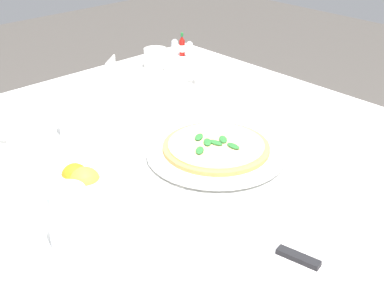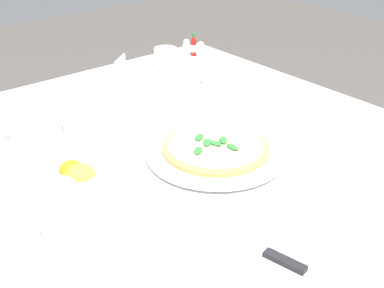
{
  "view_description": "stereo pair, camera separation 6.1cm",
  "coord_description": "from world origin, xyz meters",
  "px_view_note": "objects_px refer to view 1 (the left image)",
  "views": [
    {
      "loc": [
        -0.83,
        0.7,
        1.32
      ],
      "look_at": [
        -0.05,
        -0.03,
        0.75
      ],
      "focal_mm": 48.09,
      "sensor_mm": 36.0,
      "label": 1
    },
    {
      "loc": [
        -0.87,
        0.65,
        1.32
      ],
      "look_at": [
        -0.05,
        -0.03,
        0.75
      ],
      "focal_mm": 48.09,
      "sensor_mm": 36.0,
      "label": 2
    }
  ],
  "objects_px": {
    "water_glass_back_corner": "(73,116)",
    "coffee_cup_far_right": "(207,77)",
    "menu_card": "(111,68)",
    "water_glass_near_left": "(69,222)",
    "coffee_cup_left_edge": "(156,60)",
    "hot_sauce_bottle": "(182,46)",
    "coffee_cup_right_edge": "(21,135)",
    "napkin_folded": "(272,253)",
    "salt_shaker": "(175,48)",
    "dinner_knife": "(271,246)",
    "pizza": "(216,146)",
    "citrus_bowl": "(78,182)",
    "pepper_shaker": "(189,50)",
    "pizza_plate": "(216,152)"
  },
  "relations": [
    {
      "from": "coffee_cup_far_right",
      "to": "coffee_cup_right_edge",
      "type": "height_order",
      "value": "coffee_cup_far_right"
    },
    {
      "from": "salt_shaker",
      "to": "pepper_shaker",
      "type": "bearing_deg",
      "value": -160.35
    },
    {
      "from": "dinner_knife",
      "to": "hot_sauce_bottle",
      "type": "relative_size",
      "value": 2.35
    },
    {
      "from": "water_glass_back_corner",
      "to": "water_glass_near_left",
      "type": "distance_m",
      "value": 0.44
    },
    {
      "from": "water_glass_back_corner",
      "to": "hot_sauce_bottle",
      "type": "distance_m",
      "value": 0.68
    },
    {
      "from": "menu_card",
      "to": "napkin_folded",
      "type": "bearing_deg",
      "value": 33.82
    },
    {
      "from": "coffee_cup_far_right",
      "to": "dinner_knife",
      "type": "bearing_deg",
      "value": 143.44
    },
    {
      "from": "menu_card",
      "to": "water_glass_back_corner",
      "type": "bearing_deg",
      "value": 4.73
    },
    {
      "from": "pizza",
      "to": "dinner_knife",
      "type": "xyz_separation_m",
      "value": [
        -0.31,
        0.18,
        -0.0
      ]
    },
    {
      "from": "water_glass_back_corner",
      "to": "napkin_folded",
      "type": "relative_size",
      "value": 0.52
    },
    {
      "from": "water_glass_back_corner",
      "to": "coffee_cup_far_right",
      "type": "bearing_deg",
      "value": -88.08
    },
    {
      "from": "pepper_shaker",
      "to": "menu_card",
      "type": "height_order",
      "value": "menu_card"
    },
    {
      "from": "salt_shaker",
      "to": "napkin_folded",
      "type": "bearing_deg",
      "value": 147.23
    },
    {
      "from": "water_glass_back_corner",
      "to": "water_glass_near_left",
      "type": "relative_size",
      "value": 1.03
    },
    {
      "from": "menu_card",
      "to": "coffee_cup_right_edge",
      "type": "bearing_deg",
      "value": -8.63
    },
    {
      "from": "citrus_bowl",
      "to": "pepper_shaker",
      "type": "height_order",
      "value": "citrus_bowl"
    },
    {
      "from": "pizza",
      "to": "dinner_knife",
      "type": "relative_size",
      "value": 1.27
    },
    {
      "from": "coffee_cup_left_edge",
      "to": "menu_card",
      "type": "relative_size",
      "value": 1.8
    },
    {
      "from": "salt_shaker",
      "to": "citrus_bowl",
      "type": "bearing_deg",
      "value": 126.29
    },
    {
      "from": "hot_sauce_bottle",
      "to": "coffee_cup_right_edge",
      "type": "bearing_deg",
      "value": 108.05
    },
    {
      "from": "coffee_cup_far_right",
      "to": "water_glass_near_left",
      "type": "height_order",
      "value": "water_glass_near_left"
    },
    {
      "from": "pizza",
      "to": "coffee_cup_left_edge",
      "type": "height_order",
      "value": "coffee_cup_left_edge"
    },
    {
      "from": "pizza",
      "to": "water_glass_near_left",
      "type": "bearing_deg",
      "value": 97.42
    },
    {
      "from": "dinner_knife",
      "to": "menu_card",
      "type": "height_order",
      "value": "menu_card"
    },
    {
      "from": "coffee_cup_right_edge",
      "to": "napkin_folded",
      "type": "bearing_deg",
      "value": -169.93
    },
    {
      "from": "pizza_plate",
      "to": "coffee_cup_right_edge",
      "type": "relative_size",
      "value": 2.48
    },
    {
      "from": "coffee_cup_right_edge",
      "to": "water_glass_back_corner",
      "type": "distance_m",
      "value": 0.13
    },
    {
      "from": "coffee_cup_far_right",
      "to": "salt_shaker",
      "type": "relative_size",
      "value": 2.31
    },
    {
      "from": "dinner_knife",
      "to": "menu_card",
      "type": "relative_size",
      "value": 2.64
    },
    {
      "from": "pizza_plate",
      "to": "citrus_bowl",
      "type": "relative_size",
      "value": 2.15
    },
    {
      "from": "menu_card",
      "to": "pepper_shaker",
      "type": "bearing_deg",
      "value": 138.2
    },
    {
      "from": "pizza",
      "to": "water_glass_back_corner",
      "type": "xyz_separation_m",
      "value": [
        0.31,
        0.18,
        0.03
      ]
    },
    {
      "from": "water_glass_near_left",
      "to": "napkin_folded",
      "type": "distance_m",
      "value": 0.35
    },
    {
      "from": "pizza_plate",
      "to": "menu_card",
      "type": "distance_m",
      "value": 0.6
    },
    {
      "from": "coffee_cup_far_right",
      "to": "dinner_knife",
      "type": "relative_size",
      "value": 0.67
    },
    {
      "from": "pizza",
      "to": "coffee_cup_right_edge",
      "type": "relative_size",
      "value": 1.9
    },
    {
      "from": "coffee_cup_left_edge",
      "to": "water_glass_back_corner",
      "type": "distance_m",
      "value": 0.51
    },
    {
      "from": "pizza",
      "to": "citrus_bowl",
      "type": "height_order",
      "value": "citrus_bowl"
    },
    {
      "from": "coffee_cup_far_right",
      "to": "coffee_cup_left_edge",
      "type": "xyz_separation_m",
      "value": [
        0.22,
        0.02,
        0.0
      ]
    },
    {
      "from": "coffee_cup_right_edge",
      "to": "citrus_bowl",
      "type": "distance_m",
      "value": 0.27
    },
    {
      "from": "coffee_cup_left_edge",
      "to": "citrus_bowl",
      "type": "relative_size",
      "value": 0.88
    },
    {
      "from": "coffee_cup_left_edge",
      "to": "napkin_folded",
      "type": "xyz_separation_m",
      "value": [
        -0.87,
        0.46,
        -0.02
      ]
    },
    {
      "from": "coffee_cup_right_edge",
      "to": "salt_shaker",
      "type": "distance_m",
      "value": 0.77
    },
    {
      "from": "napkin_folded",
      "to": "hot_sauce_bottle",
      "type": "bearing_deg",
      "value": -40.54
    },
    {
      "from": "menu_card",
      "to": "coffee_cup_far_right",
      "type": "bearing_deg",
      "value": 85.68
    },
    {
      "from": "water_glass_near_left",
      "to": "coffee_cup_right_edge",
      "type": "bearing_deg",
      "value": -15.43
    },
    {
      "from": "water_glass_near_left",
      "to": "water_glass_back_corner",
      "type": "bearing_deg",
      "value": -32.38
    },
    {
      "from": "hot_sauce_bottle",
      "to": "menu_card",
      "type": "height_order",
      "value": "hot_sauce_bottle"
    },
    {
      "from": "hot_sauce_bottle",
      "to": "pizza",
      "type": "bearing_deg",
      "value": 144.11
    },
    {
      "from": "coffee_cup_far_right",
      "to": "hot_sauce_bottle",
      "type": "relative_size",
      "value": 1.57
    }
  ]
}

